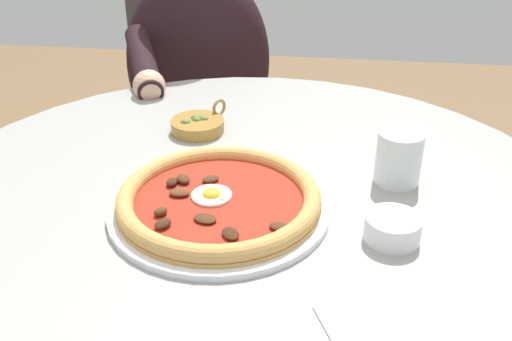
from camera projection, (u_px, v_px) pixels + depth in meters
The scene contains 7 objects.
dining_table at pixel (246, 280), 0.96m from camera, with size 1.06×1.06×0.75m.
pizza_on_plate at pixel (219, 201), 0.84m from camera, with size 0.32×0.32×0.04m.
water_glass at pixel (398, 161), 0.91m from camera, with size 0.07×0.07×0.09m.
ramekin_capers at pixel (393, 227), 0.78m from camera, with size 0.08×0.08×0.04m.
olive_pan at pixel (198, 125), 1.08m from camera, with size 0.10×0.11×0.05m.
diner_person at pixel (202, 129), 1.65m from camera, with size 0.43×0.56×1.14m.
cafe_chair_diner at pixel (198, 109), 1.78m from camera, with size 0.52×0.52×0.86m.
Camera 1 is at (0.12, -0.74, 1.21)m, focal length 40.76 mm.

